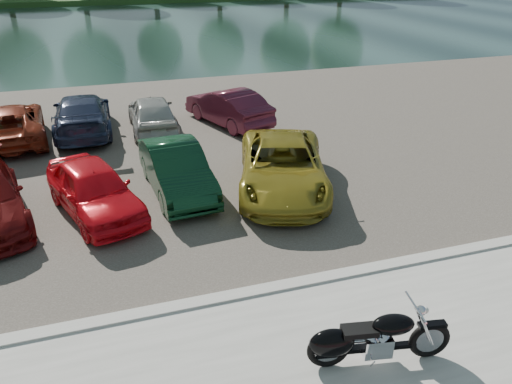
% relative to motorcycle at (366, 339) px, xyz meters
% --- Properties ---
extents(ground, '(200.00, 200.00, 0.00)m').
position_rel_motorcycle_xyz_m(ground, '(-0.56, 0.26, -0.56)').
color(ground, '#595447').
rests_on(ground, ground).
extents(kerb, '(60.00, 0.30, 0.14)m').
position_rel_motorcycle_xyz_m(kerb, '(-0.56, 2.26, -0.49)').
color(kerb, '#9D9B94').
rests_on(kerb, ground).
extents(parking_lot, '(60.00, 18.00, 0.04)m').
position_rel_motorcycle_xyz_m(parking_lot, '(-0.56, 11.26, -0.54)').
color(parking_lot, '#433E36').
rests_on(parking_lot, ground).
extents(river, '(120.00, 40.00, 0.00)m').
position_rel_motorcycle_xyz_m(river, '(-0.56, 40.26, -0.56)').
color(river, '#172A26').
rests_on(river, ground).
extents(motorcycle, '(2.31, 0.83, 1.05)m').
position_rel_motorcycle_xyz_m(motorcycle, '(0.00, 0.00, 0.00)').
color(motorcycle, black).
rests_on(motorcycle, promenade).
extents(car_4, '(2.67, 4.13, 1.31)m').
position_rel_motorcycle_xyz_m(car_4, '(-3.89, 6.61, 0.13)').
color(car_4, red).
rests_on(car_4, parking_lot).
extents(car_5, '(1.67, 4.07, 1.31)m').
position_rel_motorcycle_xyz_m(car_5, '(-1.74, 7.23, 0.13)').
color(car_5, '#0D321B').
rests_on(car_5, parking_lot).
extents(car_6, '(3.69, 5.41, 1.38)m').
position_rel_motorcycle_xyz_m(car_6, '(1.03, 6.48, 0.17)').
color(car_6, olive).
rests_on(car_6, parking_lot).
extents(car_10, '(2.60, 4.80, 1.28)m').
position_rel_motorcycle_xyz_m(car_10, '(-6.48, 12.93, 0.12)').
color(car_10, maroon).
rests_on(car_10, parking_lot).
extents(car_11, '(1.99, 4.77, 1.38)m').
position_rel_motorcycle_xyz_m(car_11, '(-4.13, 13.13, 0.17)').
color(car_11, '#27304C').
rests_on(car_11, parking_lot).
extents(car_12, '(1.62, 3.91, 1.33)m').
position_rel_motorcycle_xyz_m(car_12, '(-1.73, 12.53, 0.14)').
color(car_12, '#AAAAA6').
rests_on(car_12, parking_lot).
extents(car_13, '(2.71, 4.27, 1.33)m').
position_rel_motorcycle_xyz_m(car_13, '(1.09, 12.50, 0.14)').
color(car_13, '#521626').
rests_on(car_13, parking_lot).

